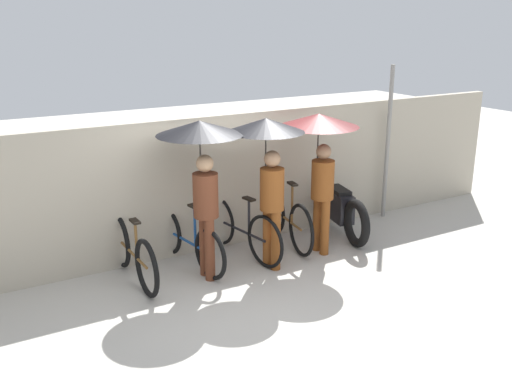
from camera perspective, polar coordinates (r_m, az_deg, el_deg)
ground_plane at (r=7.05m, az=0.54°, el=-10.41°), size 30.00×30.00×0.00m
back_wall at (r=8.10m, az=-5.58°, el=0.67°), size 11.35×0.12×1.95m
parked_bicycle_0 at (r=7.48m, az=-12.26°, el=-5.95°), size 0.44×1.75×1.05m
parked_bicycle_1 at (r=7.79m, az=-6.84°, el=-4.84°), size 0.46×1.75×1.00m
parked_bicycle_2 at (r=8.07m, az=-1.55°, el=-3.74°), size 0.46×1.80×0.99m
parked_bicycle_3 at (r=8.47m, az=3.10°, el=-2.63°), size 0.44×1.72×1.07m
pedestrian_leading at (r=7.11m, az=-5.46°, el=3.90°), size 1.09×1.09×2.04m
pedestrian_center at (r=7.38m, az=1.20°, el=4.08°), size 1.01×1.01×2.02m
pedestrian_trailing at (r=7.94m, az=6.39°, el=5.10°), size 1.12×1.12×1.99m
motorcycle at (r=9.02m, az=8.20°, el=-1.56°), size 0.70×1.96×0.92m
awning_pole at (r=9.65m, az=13.03°, el=4.79°), size 0.07×0.07×2.54m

